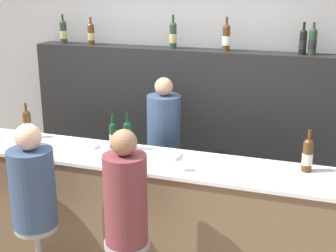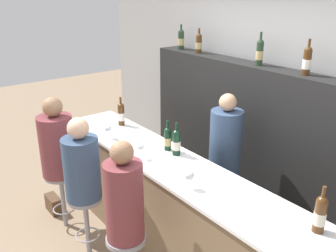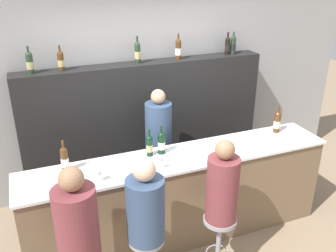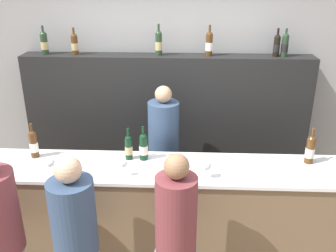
{
  "view_description": "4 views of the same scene",
  "coord_description": "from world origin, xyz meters",
  "px_view_note": "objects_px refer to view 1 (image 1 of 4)",
  "views": [
    {
      "loc": [
        1.39,
        -3.06,
        2.44
      ],
      "look_at": [
        0.24,
        0.29,
        1.34
      ],
      "focal_mm": 50.0,
      "sensor_mm": 36.0,
      "label": 1
    },
    {
      "loc": [
        2.35,
        -1.61,
        2.57
      ],
      "look_at": [
        -0.2,
        0.35,
        1.34
      ],
      "focal_mm": 40.0,
      "sensor_mm": 36.0,
      "label": 2
    },
    {
      "loc": [
        -1.42,
        -2.92,
        2.95
      ],
      "look_at": [
        -0.14,
        0.29,
        1.42
      ],
      "focal_mm": 40.0,
      "sensor_mm": 36.0,
      "label": 3
    },
    {
      "loc": [
        0.2,
        -2.61,
        2.65
      ],
      "look_at": [
        0.06,
        0.31,
        1.43
      ],
      "focal_mm": 40.0,
      "sensor_mm": 36.0,
      "label": 4
    }
  ],
  "objects_px": {
    "wine_bottle_backbar_1": "(91,34)",
    "wine_bottle_backbar_0": "(63,32)",
    "wine_bottle_backbar_5": "(313,41)",
    "wine_bottle_counter_1": "(113,135)",
    "bar_stool_middle": "(38,242)",
    "wine_bottle_backbar_4": "(303,41)",
    "wine_glass_0": "(32,140)",
    "wine_bottle_backbar_2": "(173,35)",
    "wine_bottle_backbar_3": "(226,37)",
    "wine_glass_1": "(97,148)",
    "wine_glass_2": "(178,158)",
    "guest_seated_right": "(125,195)",
    "guest_seated_middle": "(32,183)",
    "wine_bottle_counter_2": "(128,135)",
    "wine_bottle_counter_3": "(308,155)",
    "wine_bottle_counter_0": "(27,124)",
    "bartender": "(164,164)"
  },
  "relations": [
    {
      "from": "wine_bottle_backbar_4",
      "to": "wine_glass_0",
      "type": "distance_m",
      "value": 2.58
    },
    {
      "from": "wine_bottle_backbar_2",
      "to": "wine_bottle_backbar_4",
      "type": "height_order",
      "value": "wine_bottle_backbar_2"
    },
    {
      "from": "wine_bottle_counter_0",
      "to": "wine_bottle_backbar_5",
      "type": "relative_size",
      "value": 1.13
    },
    {
      "from": "wine_bottle_backbar_1",
      "to": "wine_bottle_backbar_0",
      "type": "bearing_deg",
      "value": -180.0
    },
    {
      "from": "wine_bottle_backbar_1",
      "to": "wine_bottle_backbar_2",
      "type": "relative_size",
      "value": 0.87
    },
    {
      "from": "wine_bottle_backbar_5",
      "to": "wine_bottle_backbar_1",
      "type": "bearing_deg",
      "value": 180.0
    },
    {
      "from": "wine_bottle_backbar_2",
      "to": "guest_seated_middle",
      "type": "xyz_separation_m",
      "value": [
        -0.52,
        -1.78,
        -0.93
      ]
    },
    {
      "from": "wine_bottle_backbar_2",
      "to": "bartender",
      "type": "relative_size",
      "value": 0.21
    },
    {
      "from": "wine_bottle_backbar_3",
      "to": "wine_bottle_counter_1",
      "type": "bearing_deg",
      "value": -126.74
    },
    {
      "from": "wine_bottle_counter_2",
      "to": "wine_bottle_backbar_3",
      "type": "xyz_separation_m",
      "value": [
        0.62,
        1.01,
        0.75
      ]
    },
    {
      "from": "wine_bottle_counter_0",
      "to": "wine_bottle_counter_3",
      "type": "relative_size",
      "value": 1.0
    },
    {
      "from": "wine_bottle_counter_3",
      "to": "wine_bottle_backbar_1",
      "type": "distance_m",
      "value": 2.63
    },
    {
      "from": "wine_bottle_backbar_4",
      "to": "guest_seated_right",
      "type": "xyz_separation_m",
      "value": [
        -1.01,
        -1.78,
        -0.89
      ]
    },
    {
      "from": "wine_bottle_counter_3",
      "to": "wine_bottle_backbar_3",
      "type": "relative_size",
      "value": 1.03
    },
    {
      "from": "wine_bottle_backbar_1",
      "to": "wine_glass_0",
      "type": "bearing_deg",
      "value": -86.04
    },
    {
      "from": "wine_bottle_backbar_3",
      "to": "wine_bottle_backbar_0",
      "type": "bearing_deg",
      "value": -180.0
    },
    {
      "from": "wine_glass_1",
      "to": "guest_seated_right",
      "type": "distance_m",
      "value": 0.66
    },
    {
      "from": "wine_glass_0",
      "to": "bartender",
      "type": "distance_m",
      "value": 1.28
    },
    {
      "from": "wine_bottle_counter_3",
      "to": "wine_bottle_backbar_0",
      "type": "bearing_deg",
      "value": 159.27
    },
    {
      "from": "wine_bottle_backbar_2",
      "to": "wine_bottle_backbar_5",
      "type": "bearing_deg",
      "value": 0.0
    },
    {
      "from": "wine_bottle_counter_2",
      "to": "wine_bottle_counter_3",
      "type": "xyz_separation_m",
      "value": [
        1.48,
        0.0,
        0.01
      ]
    },
    {
      "from": "wine_bottle_backbar_4",
      "to": "wine_bottle_backbar_5",
      "type": "relative_size",
      "value": 1.01
    },
    {
      "from": "wine_bottle_counter_2",
      "to": "bar_stool_middle",
      "type": "bearing_deg",
      "value": -119.95
    },
    {
      "from": "bartender",
      "to": "wine_glass_2",
      "type": "bearing_deg",
      "value": -63.86
    },
    {
      "from": "wine_bottle_counter_2",
      "to": "wine_glass_2",
      "type": "distance_m",
      "value": 0.63
    },
    {
      "from": "bartender",
      "to": "wine_glass_0",
      "type": "bearing_deg",
      "value": -137.82
    },
    {
      "from": "guest_seated_right",
      "to": "wine_glass_2",
      "type": "bearing_deg",
      "value": 62.71
    },
    {
      "from": "wine_bottle_counter_1",
      "to": "bar_stool_middle",
      "type": "xyz_separation_m",
      "value": [
        -0.31,
        -0.77,
        -0.67
      ]
    },
    {
      "from": "wine_bottle_backbar_5",
      "to": "guest_seated_middle",
      "type": "height_order",
      "value": "wine_bottle_backbar_5"
    },
    {
      "from": "wine_bottle_backbar_3",
      "to": "bar_stool_middle",
      "type": "bearing_deg",
      "value": -120.82
    },
    {
      "from": "wine_bottle_backbar_5",
      "to": "guest_seated_middle",
      "type": "bearing_deg",
      "value": -136.3
    },
    {
      "from": "guest_seated_middle",
      "to": "bartender",
      "type": "xyz_separation_m",
      "value": [
        0.6,
        1.28,
        -0.26
      ]
    },
    {
      "from": "wine_bottle_backbar_1",
      "to": "wine_bottle_backbar_3",
      "type": "relative_size",
      "value": 0.89
    },
    {
      "from": "wine_bottle_backbar_0",
      "to": "wine_glass_2",
      "type": "height_order",
      "value": "wine_bottle_backbar_0"
    },
    {
      "from": "wine_bottle_backbar_5",
      "to": "wine_bottle_counter_1",
      "type": "bearing_deg",
      "value": -147.03
    },
    {
      "from": "wine_bottle_backbar_2",
      "to": "wine_glass_2",
      "type": "relative_size",
      "value": 2.19
    },
    {
      "from": "wine_bottle_counter_3",
      "to": "wine_bottle_backbar_2",
      "type": "bearing_deg",
      "value": 144.47
    },
    {
      "from": "wine_glass_2",
      "to": "wine_bottle_counter_0",
      "type": "bearing_deg",
      "value": 168.71
    },
    {
      "from": "wine_glass_0",
      "to": "guest_seated_right",
      "type": "bearing_deg",
      "value": -23.39
    },
    {
      "from": "wine_bottle_backbar_4",
      "to": "wine_bottle_backbar_5",
      "type": "xyz_separation_m",
      "value": [
        0.09,
        0.0,
        0.01
      ]
    },
    {
      "from": "guest_seated_middle",
      "to": "bar_stool_middle",
      "type": "bearing_deg",
      "value": -45.0
    },
    {
      "from": "wine_bottle_backbar_2",
      "to": "bar_stool_middle",
      "type": "bearing_deg",
      "value": -106.32
    },
    {
      "from": "wine_bottle_backbar_0",
      "to": "bartender",
      "type": "bearing_deg",
      "value": -20.71
    },
    {
      "from": "wine_bottle_backbar_1",
      "to": "wine_glass_2",
      "type": "height_order",
      "value": "wine_bottle_backbar_1"
    },
    {
      "from": "wine_bottle_counter_3",
      "to": "guest_seated_right",
      "type": "xyz_separation_m",
      "value": [
        -1.17,
        -0.77,
        -0.16
      ]
    },
    {
      "from": "wine_bottle_backbar_2",
      "to": "wine_bottle_backbar_3",
      "type": "xyz_separation_m",
      "value": [
        0.54,
        0.0,
        -0.0
      ]
    },
    {
      "from": "wine_bottle_backbar_4",
      "to": "wine_bottle_counter_2",
      "type": "bearing_deg",
      "value": -142.9
    },
    {
      "from": "wine_glass_2",
      "to": "guest_seated_right",
      "type": "height_order",
      "value": "guest_seated_right"
    },
    {
      "from": "wine_bottle_counter_1",
      "to": "wine_bottle_backbar_1",
      "type": "relative_size",
      "value": 1.05
    },
    {
      "from": "wine_glass_1",
      "to": "wine_glass_2",
      "type": "bearing_deg",
      "value": 0.0
    }
  ]
}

